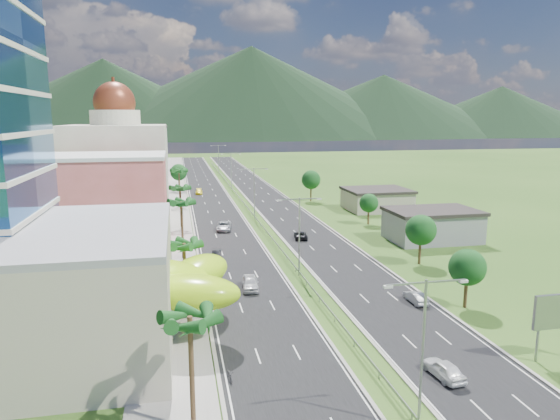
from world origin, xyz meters
TOP-DOWN VIEW (x-y plane):
  - ground at (0.00, 0.00)m, footprint 500.00×500.00m
  - road_left at (-7.50, 90.00)m, footprint 11.00×260.00m
  - road_right at (7.50, 90.00)m, footprint 11.00×260.00m
  - sidewalk_left at (-17.00, 90.00)m, footprint 7.00×260.00m
  - median_guardrail at (0.00, 71.99)m, footprint 0.10×216.06m
  - streetlight_median_a at (0.00, -25.00)m, footprint 6.04×0.25m
  - streetlight_median_b at (0.00, 10.00)m, footprint 6.04×0.25m
  - streetlight_median_c at (0.00, 50.00)m, footprint 6.04×0.25m
  - streetlight_median_d at (0.00, 95.00)m, footprint 6.04×0.25m
  - streetlight_median_e at (0.00, 140.00)m, footprint 6.04×0.25m
  - mall_podium at (-32.00, -6.00)m, footprint 30.00×24.00m
  - lime_canopy at (-20.00, -4.00)m, footprint 18.00×15.00m
  - pink_shophouse at (-28.00, 32.00)m, footprint 20.00×15.00m
  - domed_building at (-28.00, 55.00)m, footprint 20.00×20.00m
  - midrise_grey at (-27.00, 80.00)m, footprint 16.00×15.00m
  - midrise_beige at (-27.00, 102.00)m, footprint 16.00×15.00m
  - midrise_white at (-27.00, 125.00)m, footprint 16.00×15.00m
  - billboard at (17.00, -18.00)m, footprint 5.20×0.35m
  - shed_near at (28.00, 25.00)m, footprint 15.00×10.00m
  - shed_far at (30.00, 55.00)m, footprint 14.00×12.00m
  - palm_tree_a at (-15.50, -22.00)m, footprint 3.60×3.60m
  - palm_tree_b at (-15.50, 2.00)m, footprint 3.60×3.60m
  - palm_tree_c at (-15.50, 22.00)m, footprint 3.60×3.60m
  - palm_tree_d at (-15.50, 45.00)m, footprint 3.60×3.60m
  - palm_tree_e at (-15.50, 70.00)m, footprint 3.60×3.60m
  - leafy_tree_lfar at (-15.50, 95.00)m, footprint 4.90×4.90m
  - leafy_tree_ra at (16.00, -5.00)m, footprint 4.20×4.20m
  - leafy_tree_rb at (19.00, 12.00)m, footprint 4.55×4.55m
  - leafy_tree_rc at (22.00, 40.00)m, footprint 3.85×3.85m
  - leafy_tree_rd at (18.00, 70.00)m, footprint 4.90×4.90m
  - mountain_ridge at (60.00, 450.00)m, footprint 860.00×140.00m
  - car_white_near_left at (-7.39, 6.00)m, footprint 2.44×5.15m
  - car_dark_left at (-10.44, 20.77)m, footprint 1.86×4.02m
  - car_silver_mid_left at (-7.46, 40.32)m, footprint 3.54×6.21m
  - car_yellow_far_left at (-10.04, 87.80)m, footprint 2.17×4.83m
  - car_white_near_right at (5.39, -18.92)m, footprint 2.27×4.57m
  - car_silver_right at (11.06, -2.58)m, footprint 1.50×4.06m
  - car_dark_far_right at (5.44, 30.75)m, footprint 2.92×5.02m
  - motorcycle at (-12.30, -15.74)m, footprint 0.73×1.81m

SIDE VIEW (x-z plane):
  - ground at x=0.00m, z-range 0.00..0.00m
  - mountain_ridge at x=60.00m, z-range -45.00..45.00m
  - road_left at x=-7.50m, z-range 0.00..0.04m
  - road_right at x=7.50m, z-range 0.00..0.04m
  - sidewalk_left at x=-17.00m, z-range 0.00..0.12m
  - motorcycle at x=-12.30m, z-range 0.04..1.17m
  - median_guardrail at x=0.00m, z-range 0.24..1.00m
  - car_dark_left at x=-10.44m, z-range 0.04..1.31m
  - car_dark_far_right at x=5.44m, z-range 0.04..1.35m
  - car_silver_right at x=11.06m, z-range 0.04..1.37m
  - car_yellow_far_left at x=-10.04m, z-range 0.04..1.41m
  - car_white_near_right at x=5.39m, z-range 0.04..1.54m
  - car_silver_mid_left at x=-7.46m, z-range 0.04..1.67m
  - car_white_near_left at x=-7.39m, z-range 0.04..1.74m
  - shed_far at x=30.00m, z-range 0.00..4.40m
  - shed_near at x=28.00m, z-range 0.00..5.00m
  - leafy_tree_rc at x=22.00m, z-range 1.21..7.54m
  - billboard at x=17.00m, z-range 1.32..7.52m
  - leafy_tree_ra at x=16.00m, z-range 1.33..8.23m
  - lime_canopy at x=-20.00m, z-range 1.29..8.69m
  - leafy_tree_rb at x=19.00m, z-range 1.44..8.92m
  - mall_podium at x=-32.00m, z-range 0.00..11.00m
  - leafy_tree_lfar at x=-15.50m, z-range 1.55..9.60m
  - leafy_tree_rd at x=18.00m, z-range 1.55..9.60m
  - midrise_beige at x=-27.00m, z-range 0.00..13.00m
  - streetlight_median_a at x=0.00m, z-range 1.25..12.25m
  - streetlight_median_b at x=0.00m, z-range 1.25..12.25m
  - streetlight_median_c at x=0.00m, z-range 1.25..12.25m
  - streetlight_median_d at x=0.00m, z-range 1.25..12.25m
  - streetlight_median_e at x=0.00m, z-range 1.25..12.25m
  - palm_tree_b at x=-15.50m, z-range 3.01..11.11m
  - pink_shophouse at x=-28.00m, z-range 0.00..15.00m
  - palm_tree_d at x=-15.50m, z-range 3.24..11.84m
  - midrise_grey at x=-27.00m, z-range 0.00..16.00m
  - palm_tree_a at x=-15.50m, z-range 3.47..12.57m
  - palm_tree_e at x=-15.50m, z-range 3.61..13.01m
  - palm_tree_c at x=-15.50m, z-range 3.70..13.30m
  - midrise_white at x=-27.00m, z-range 0.00..18.00m
  - domed_building at x=-28.00m, z-range -3.00..25.70m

